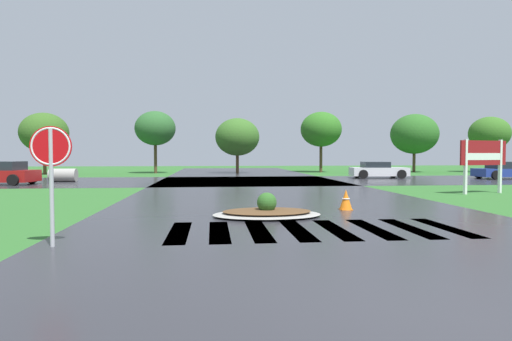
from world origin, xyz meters
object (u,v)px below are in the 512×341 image
estate_billboard (483,156)px  drainage_pipe_stack (63,175)px  median_island (267,212)px  traffic_cone (346,200)px  stop_sign (51,158)px  car_blue_compact (1,174)px  car_dark_suv (506,171)px  car_white_sedan (378,170)px

estate_billboard → drainage_pipe_stack: bearing=-41.0°
median_island → estate_billboard: bearing=29.9°
median_island → traffic_cone: size_ratio=4.75×
stop_sign → median_island: bearing=36.1°
car_blue_compact → car_dark_suv: size_ratio=0.94×
stop_sign → car_blue_compact: size_ratio=0.55×
estate_billboard → car_dark_suv: size_ratio=0.58×
traffic_cone → drainage_pipe_stack: bearing=131.8°
drainage_pipe_stack → traffic_cone: size_ratio=2.55×
stop_sign → car_blue_compact: 20.00m
stop_sign → estate_billboard: estate_billboard is taller
stop_sign → car_white_sedan: size_ratio=0.55×
car_blue_compact → traffic_cone: (16.35, -13.03, -0.32)m
car_dark_suv → car_white_sedan: 8.92m
car_blue_compact → drainage_pipe_stack: bearing=-132.9°
car_blue_compact → car_dark_suv: 33.10m
car_dark_suv → car_white_sedan: car_dark_suv is taller
car_dark_suv → car_blue_compact: bearing=-175.2°
estate_billboard → median_island: size_ratio=0.84×
car_dark_suv → traffic_cone: 22.73m
estate_billboard → car_dark_suv: bearing=-144.8°
car_white_sedan → traffic_cone: (-7.94, -17.39, -0.25)m
stop_sign → drainage_pipe_stack: bearing=106.0°
median_island → car_white_sedan: 21.40m
car_white_sedan → traffic_cone: size_ratio=6.49×
stop_sign → estate_billboard: 17.80m
stop_sign → estate_billboard: bearing=30.7°
car_dark_suv → drainage_pipe_stack: (-30.29, -0.21, -0.15)m
stop_sign → median_island: size_ratio=0.75×
stop_sign → car_dark_suv: size_ratio=0.52×
drainage_pipe_stack → traffic_cone: 20.47m
car_blue_compact → car_white_sedan: size_ratio=0.99×
car_blue_compact → car_dark_suv: car_blue_compact is taller
car_white_sedan → traffic_cone: bearing=-109.8°
drainage_pipe_stack → traffic_cone: bearing=-48.2°
stop_sign → drainage_pipe_stack: (-6.42, 19.99, -1.27)m
drainage_pipe_stack → car_dark_suv: bearing=0.4°
car_dark_suv → car_white_sedan: bearing=168.2°
car_blue_compact → traffic_cone: size_ratio=6.44×
median_island → car_dark_suv: (19.32, 16.67, 0.43)m
estate_billboard → traffic_cone: bearing=16.7°
stop_sign → car_dark_suv: stop_sign is taller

